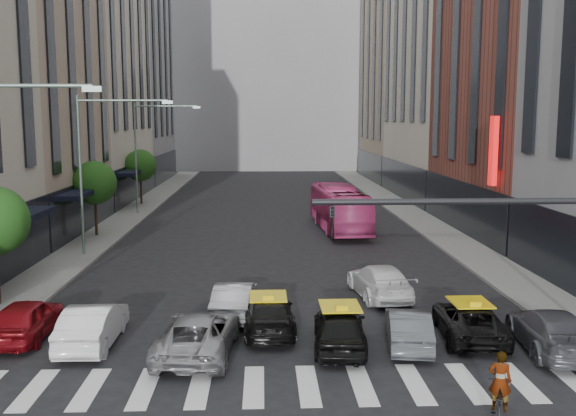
{
  "coord_description": "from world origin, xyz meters",
  "views": [
    {
      "loc": [
        -0.71,
        -16.53,
        7.83
      ],
      "look_at": [
        0.38,
        10.94,
        4.0
      ],
      "focal_mm": 40.0,
      "sensor_mm": 36.0,
      "label": 1
    }
  ],
  "objects": [
    {
      "name": "ground",
      "position": [
        0.0,
        0.0,
        0.0
      ],
      "size": [
        160.0,
        160.0,
        0.0
      ],
      "primitive_type": "plane",
      "color": "black",
      "rests_on": "ground"
    },
    {
      "name": "sidewalk_left",
      "position": [
        -11.5,
        30.0,
        0.07
      ],
      "size": [
        3.0,
        96.0,
        0.15
      ],
      "primitive_type": "cube",
      "color": "slate",
      "rests_on": "ground"
    },
    {
      "name": "sidewalk_right",
      "position": [
        11.5,
        30.0,
        0.07
      ],
      "size": [
        3.0,
        96.0,
        0.15
      ],
      "primitive_type": "cube",
      "color": "slate",
      "rests_on": "ground"
    },
    {
      "name": "building_left_b",
      "position": [
        -17.0,
        28.0,
        12.0
      ],
      "size": [
        8.0,
        16.0,
        24.0
      ],
      "primitive_type": "cube",
      "color": "tan",
      "rests_on": "ground"
    },
    {
      "name": "building_left_c",
      "position": [
        -17.0,
        46.0,
        18.0
      ],
      "size": [
        8.0,
        20.0,
        36.0
      ],
      "primitive_type": "cube",
      "color": "beige",
      "rests_on": "ground"
    },
    {
      "name": "building_left_d",
      "position": [
        -17.0,
        65.0,
        15.0
      ],
      "size": [
        8.0,
        18.0,
        30.0
      ],
      "primitive_type": "cube",
      "color": "gray",
      "rests_on": "ground"
    },
    {
      "name": "building_right_b",
      "position": [
        17.0,
        27.0,
        13.0
      ],
      "size": [
        8.0,
        18.0,
        26.0
      ],
      "primitive_type": "cube",
      "color": "brown",
      "rests_on": "ground"
    },
    {
      "name": "building_right_d",
      "position": [
        17.0,
        65.0,
        14.0
      ],
      "size": [
        8.0,
        18.0,
        28.0
      ],
      "primitive_type": "cube",
      "color": "tan",
      "rests_on": "ground"
    },
    {
      "name": "building_far",
      "position": [
        0.0,
        85.0,
        18.0
      ],
      "size": [
        30.0,
        10.0,
        36.0
      ],
      "primitive_type": "cube",
      "color": "gray",
      "rests_on": "ground"
    },
    {
      "name": "tree_mid",
      "position": [
        -11.8,
        26.0,
        3.65
      ],
      "size": [
        2.88,
        2.88,
        4.95
      ],
      "color": "black",
      "rests_on": "sidewalk_left"
    },
    {
      "name": "tree_far",
      "position": [
        -11.8,
        42.0,
        3.65
      ],
      "size": [
        2.88,
        2.88,
        4.95
      ],
      "color": "black",
      "rests_on": "sidewalk_left"
    },
    {
      "name": "streetlamp_mid",
      "position": [
        -10.04,
        20.0,
        5.9
      ],
      "size": [
        5.38,
        0.25,
        9.0
      ],
      "color": "gray",
      "rests_on": "sidewalk_left"
    },
    {
      "name": "streetlamp_far",
      "position": [
        -10.04,
        36.0,
        5.9
      ],
      "size": [
        5.38,
        0.25,
        9.0
      ],
      "color": "gray",
      "rests_on": "sidewalk_left"
    },
    {
      "name": "liberty_sign",
      "position": [
        12.6,
        20.0,
        6.0
      ],
      "size": [
        0.3,
        0.7,
        4.0
      ],
      "color": "red",
      "rests_on": "ground"
    },
    {
      "name": "car_red",
      "position": [
        -9.2,
        5.99,
        0.73
      ],
      "size": [
        1.75,
        4.31,
        1.46
      ],
      "primitive_type": "imported",
      "rotation": [
        0.0,
        0.0,
        3.14
      ],
      "color": "maroon",
      "rests_on": "ground"
    },
    {
      "name": "car_white_front",
      "position": [
        -6.64,
        5.21,
        0.74
      ],
      "size": [
        1.58,
        4.51,
        1.48
      ],
      "primitive_type": "imported",
      "rotation": [
        0.0,
        0.0,
        3.14
      ],
      "color": "silver",
      "rests_on": "ground"
    },
    {
      "name": "car_silver",
      "position": [
        -2.9,
        4.19,
        0.71
      ],
      "size": [
        2.77,
        5.31,
        1.43
      ],
      "primitive_type": "imported",
      "rotation": [
        0.0,
        0.0,
        3.06
      ],
      "color": "gray",
      "rests_on": "ground"
    },
    {
      "name": "taxi_left",
      "position": [
        -0.53,
        6.37,
        0.67
      ],
      "size": [
        2.04,
        4.67,
        1.34
      ],
      "primitive_type": "imported",
      "rotation": [
        0.0,
        0.0,
        3.18
      ],
      "color": "black",
      "rests_on": "ground"
    },
    {
      "name": "taxi_center",
      "position": [
        1.9,
        4.51,
        0.74
      ],
      "size": [
        2.11,
        4.49,
        1.49
      ],
      "primitive_type": "imported",
      "rotation": [
        0.0,
        0.0,
        3.06
      ],
      "color": "black",
      "rests_on": "ground"
    },
    {
      "name": "car_grey_mid",
      "position": [
        4.3,
        4.68,
        0.67
      ],
      "size": [
        1.94,
        4.19,
        1.33
      ],
      "primitive_type": "imported",
      "rotation": [
        0.0,
        0.0,
        3.01
      ],
      "color": "#45484D",
      "rests_on": "ground"
    },
    {
      "name": "taxi_right",
      "position": [
        6.7,
        5.46,
        0.65
      ],
      "size": [
        2.63,
        4.85,
        1.29
      ],
      "primitive_type": "imported",
      "rotation": [
        0.0,
        0.0,
        3.04
      ],
      "color": "black",
      "rests_on": "ground"
    },
    {
      "name": "car_grey_curb",
      "position": [
        9.03,
        4.02,
        0.72
      ],
      "size": [
        2.53,
        5.16,
        1.44
      ],
      "primitive_type": "imported",
      "rotation": [
        0.0,
        0.0,
        3.04
      ],
      "color": "#47494F",
      "rests_on": "ground"
    },
    {
      "name": "car_row2_left",
      "position": [
        -1.84,
        8.34,
        0.7
      ],
      "size": [
        1.82,
        4.37,
        1.4
      ],
      "primitive_type": "imported",
      "rotation": [
        0.0,
        0.0,
        3.06
      ],
      "color": "#A7A7AD",
      "rests_on": "ground"
    },
    {
      "name": "car_row2_right",
      "position": [
        4.43,
        10.85,
        0.73
      ],
      "size": [
        2.54,
        5.21,
        1.46
      ],
      "primitive_type": "imported",
      "rotation": [
        0.0,
        0.0,
        3.24
      ],
      "color": "white",
      "rests_on": "ground"
    },
    {
      "name": "bus",
      "position": [
        4.7,
        28.16,
        1.55
      ],
      "size": [
        3.29,
        11.28,
        3.1
      ],
      "primitive_type": "imported",
      "rotation": [
        0.0,
        0.0,
        3.2
      ],
      "color": "#CC3C7B",
      "rests_on": "ground"
    },
    {
      "name": "motorcycle",
      "position": [
        5.45,
        -0.85,
        0.46
      ],
      "size": [
        1.19,
        1.87,
        0.93
      ],
      "primitive_type": "imported",
      "rotation": [
        0.0,
        0.0,
        2.78
      ],
      "color": "black",
      "rests_on": "ground"
    },
    {
      "name": "rider",
      "position": [
        5.45,
        -0.85,
        1.74
      ],
      "size": [
        0.69,
        0.57,
        1.62
      ],
      "primitive_type": "imported",
      "rotation": [
        0.0,
        0.0,
        2.78
      ],
      "color": "gray",
      "rests_on": "motorcycle"
    }
  ]
}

